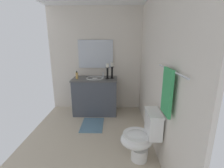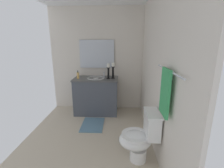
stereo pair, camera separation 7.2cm
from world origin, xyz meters
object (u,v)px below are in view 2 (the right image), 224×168
candle_holder_tall (113,70)px  soap_bottle (78,75)px  bath_mat (93,124)px  vanity_cabinet (96,95)px  mirror (97,54)px  toilet (140,137)px  sink_basin (96,80)px  towel_near_vanity (165,92)px  towel_bar (169,70)px  candle_holder_short (108,71)px

candle_holder_tall → soap_bottle: bearing=-86.1°
soap_bottle → bath_mat: size_ratio=0.30×
candle_holder_tall → bath_mat: bearing=-32.3°
candle_holder_tall → bath_mat: size_ratio=0.60×
vanity_cabinet → mirror: (-0.28, 0.00, 0.95)m
toilet → sink_basin: bearing=-152.4°
sink_basin → towel_near_vanity: towel_near_vanity is taller
sink_basin → towel_bar: (1.86, 1.05, 0.55)m
towel_bar → towel_near_vanity: size_ratio=1.59×
vanity_cabinet → toilet: size_ratio=1.37×
soap_bottle → towel_near_vanity: (1.81, 1.44, 0.19)m
sink_basin → mirror: size_ratio=0.49×
candle_holder_tall → mirror: bearing=-125.2°
mirror → towel_near_vanity: mirror is taller
towel_bar → towel_near_vanity: towel_near_vanity is taller
sink_basin → candle_holder_tall: (-0.00, 0.39, 0.23)m
toilet → candle_holder_short: bearing=-160.8°
toilet → towel_near_vanity: size_ratio=1.41×
towel_bar → bath_mat: (-1.24, -1.05, -1.35)m
candle_holder_short → bath_mat: size_ratio=0.57×
candle_holder_short → vanity_cabinet: bearing=-98.3°
vanity_cabinet → towel_bar: 2.34m
candle_holder_tall → towel_near_vanity: (1.86, 0.64, 0.08)m
candle_holder_tall → sink_basin: bearing=-89.9°
mirror → candle_holder_tall: size_ratio=2.31×
soap_bottle → towel_near_vanity: bearing=38.4°
soap_bottle → toilet: size_ratio=0.24×
towel_bar → candle_holder_short: bearing=-157.4°
towel_bar → sink_basin: bearing=-150.6°
candle_holder_short → towel_bar: (1.82, 0.76, 0.33)m
mirror → candle_holder_tall: bearing=54.8°
toilet → towel_near_vanity: towel_near_vanity is taller
candle_holder_short → sink_basin: bearing=-98.3°
vanity_cabinet → candle_holder_short: (0.04, 0.29, 0.60)m
sink_basin → candle_holder_tall: bearing=90.1°
candle_holder_short → toilet: candle_holder_short is taller
vanity_cabinet → towel_bar: bearing=29.4°
towel_near_vanity → sink_basin: bearing=-151.0°
vanity_cabinet → candle_holder_short: size_ratio=3.02×
mirror → candle_holder_short: (0.32, 0.29, -0.35)m
soap_bottle → bath_mat: soap_bottle is taller
sink_basin → candle_holder_short: 0.37m
sink_basin → toilet: 1.85m
vanity_cabinet → sink_basin: bearing=90.0°
candle_holder_short → bath_mat: bearing=-26.7°
candle_holder_short → towel_near_vanity: towel_near_vanity is taller
candle_holder_tall → towel_near_vanity: 1.97m
candle_holder_short → toilet: (1.55, 0.54, -0.66)m
bath_mat → vanity_cabinet: bearing=-180.0°
towel_bar → bath_mat: 2.11m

